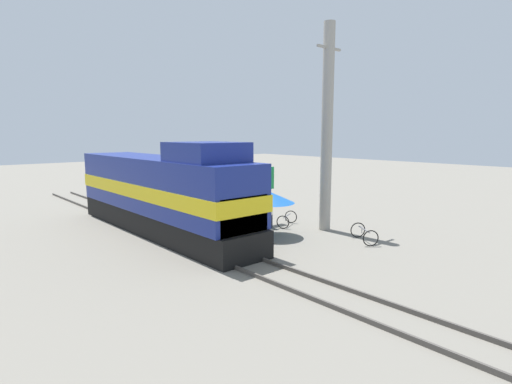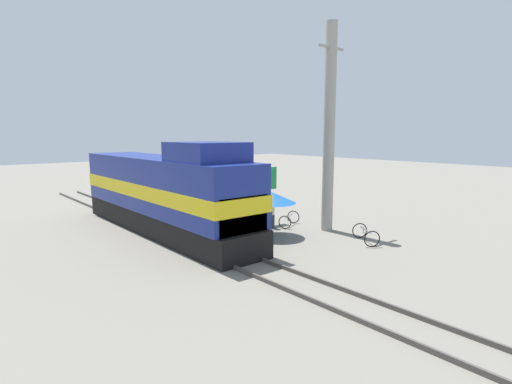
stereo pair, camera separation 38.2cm
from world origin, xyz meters
name	(u,v)px [view 2 (the right image)]	position (x,y,z in m)	size (l,w,h in m)	color
ground_plane	(187,241)	(0.00, 0.00, 0.00)	(120.00, 120.00, 0.00)	slate
rail_near	(174,242)	(-0.72, 0.00, 0.07)	(0.08, 40.03, 0.15)	#4C4742
rail_far	(200,237)	(0.72, 0.00, 0.07)	(0.08, 40.03, 0.15)	#4C4742
locomotive	(165,193)	(0.00, 2.09, 2.10)	(2.86, 14.49, 4.76)	black
utility_pole	(329,129)	(6.86, -2.92, 5.38)	(1.80, 0.59, 10.70)	#9E998E
vendor_umbrella	(272,197)	(3.75, -1.94, 1.96)	(2.45, 2.45, 2.24)	#4C4C4C
billboard_sign	(265,183)	(5.28, 0.32, 2.37)	(1.73, 0.12, 3.23)	#595959
shrub_cluster	(259,223)	(3.60, -1.18, 0.56)	(1.11, 1.11, 1.11)	#236028
person_bystander	(271,213)	(4.86, -0.71, 0.84)	(0.34, 0.34, 1.56)	#2D3347
bicycle	(289,219)	(5.98, -0.96, 0.37)	(1.73, 1.36, 0.73)	black
bicycle_spare	(366,234)	(6.35, -5.73, 0.39)	(1.56, 1.78, 0.76)	black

